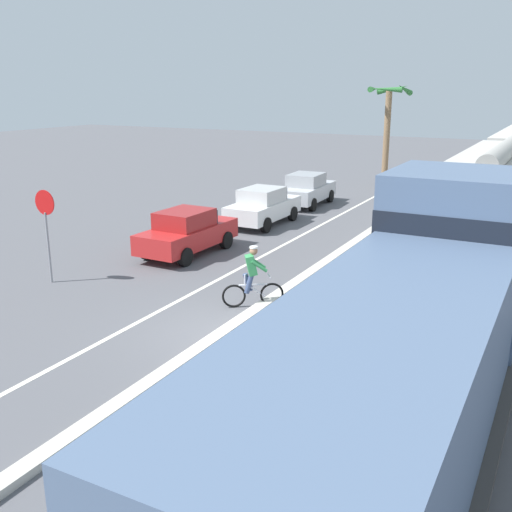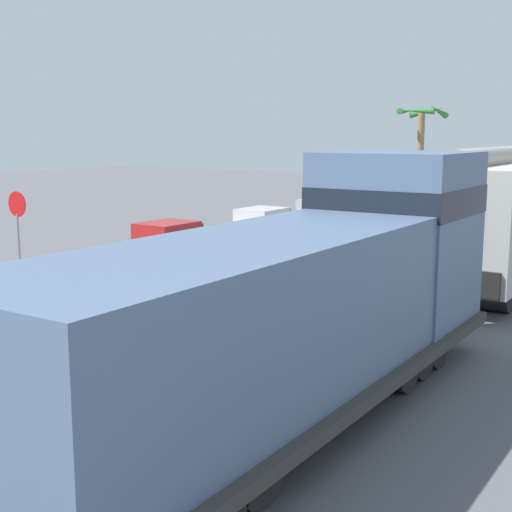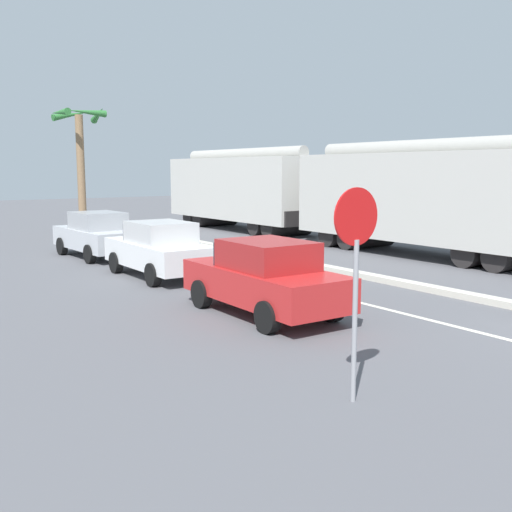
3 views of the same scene
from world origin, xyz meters
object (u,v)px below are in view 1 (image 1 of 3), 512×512
parked_car_silver (307,189)px  stop_sign (46,218)px  hopper_car_lead (502,203)px  locomotive (412,346)px  parked_car_red (187,232)px  parked_car_white (263,206)px  palm_tree_near (388,115)px  cyclist (252,278)px

parked_car_silver → stop_sign: bearing=-97.9°
hopper_car_lead → parked_car_silver: bearing=146.8°
locomotive → parked_car_red: (-9.96, 8.15, -0.98)m
parked_car_silver → parked_car_red: bearing=-91.0°
parked_car_red → parked_car_white: size_ratio=1.01×
hopper_car_lead → parked_car_white: (-9.74, 1.51, -1.26)m
parked_car_red → parked_car_white: (0.23, 5.51, 0.00)m
locomotive → parked_car_red: locomotive is taller
locomotive → parked_car_red: size_ratio=2.74×
palm_tree_near → stop_sign: bearing=-100.4°
hopper_car_lead → parked_car_white: size_ratio=2.51×
locomotive → hopper_car_lead: (0.00, 12.16, 0.28)m
parked_car_white → palm_tree_near: (1.92, 11.91, 3.43)m
locomotive → palm_tree_near: palm_tree_near is taller
palm_tree_near → parked_car_silver: bearing=-105.6°
palm_tree_near → parked_car_red: bearing=-97.0°
cyclist → stop_sign: (-6.49, -1.02, 1.21)m
locomotive → cyclist: size_ratio=6.77×
locomotive → palm_tree_near: bearing=107.0°
parked_car_silver → palm_tree_near: bearing=74.4°
palm_tree_near → parked_car_white: bearing=-99.2°
stop_sign → locomotive: bearing=-16.5°
parked_car_silver → locomotive: bearing=-62.2°
parked_car_red → parked_car_silver: same height
parked_car_white → stop_sign: stop_sign is taller
cyclist → hopper_car_lead: bearing=54.8°
parked_car_red → parked_car_white: same height
stop_sign → palm_tree_near: 22.54m
locomotive → palm_tree_near: size_ratio=1.93×
parked_car_red → palm_tree_near: (2.14, 17.42, 3.43)m
parked_car_white → cyclist: (4.36, -9.13, 0.00)m
parked_car_silver → cyclist: bearing=-72.6°
parked_car_silver → cyclist: size_ratio=2.49×
parked_car_silver → stop_sign: size_ratio=1.48×
parked_car_silver → palm_tree_near: size_ratio=0.71×
hopper_car_lead → parked_car_silver: hopper_car_lead is taller
locomotive → parked_car_white: (-9.74, 13.66, -0.98)m
locomotive → parked_car_silver: size_ratio=2.72×
stop_sign → palm_tree_near: size_ratio=0.48×
parked_car_silver → palm_tree_near: 8.05m
locomotive → stop_sign: size_ratio=4.03×
parked_car_white → parked_car_red: bearing=-92.3°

